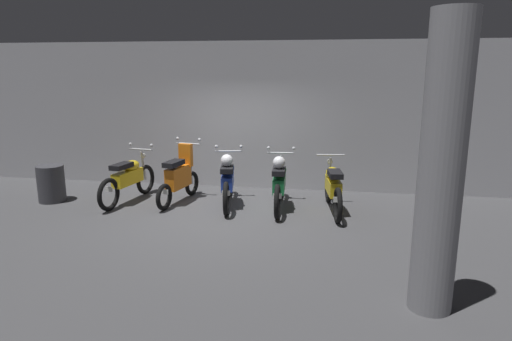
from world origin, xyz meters
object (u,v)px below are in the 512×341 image
motorbike_slot_1 (179,177)px  motorbike_slot_3 (279,182)px  motorbike_slot_0 (129,178)px  motorbike_slot_4 (333,187)px  motorbike_slot_2 (228,180)px  support_pillar (441,168)px  trash_bin (51,183)px

motorbike_slot_1 → motorbike_slot_3: bearing=-2.7°
motorbike_slot_0 → motorbike_slot_4: motorbike_slot_0 is taller
motorbike_slot_2 → support_pillar: bearing=-48.3°
motorbike_slot_0 → motorbike_slot_2: bearing=1.9°
motorbike_slot_3 → trash_bin: bearing=-176.5°
motorbike_slot_1 → motorbike_slot_4: size_ratio=0.86×
motorbike_slot_0 → motorbike_slot_3: size_ratio=0.99×
motorbike_slot_0 → motorbike_slot_4: bearing=-0.2°
motorbike_slot_4 → motorbike_slot_3: bearing=177.2°
motorbike_slot_3 → motorbike_slot_0: bearing=-179.3°
motorbike_slot_3 → motorbike_slot_4: 1.05m
motorbike_slot_2 → support_pillar: (3.19, -3.58, 1.13)m
motorbike_slot_1 → motorbike_slot_2: size_ratio=0.86×
motorbike_slot_1 → motorbike_slot_0: bearing=-172.6°
motorbike_slot_1 → motorbike_slot_4: motorbike_slot_1 is taller
motorbike_slot_3 → support_pillar: 4.29m
motorbike_slot_0 → motorbike_slot_4: 4.18m
motorbike_slot_2 → trash_bin: (-3.69, -0.32, -0.15)m
support_pillar → trash_bin: size_ratio=4.35×
motorbike_slot_3 → support_pillar: bearing=-58.9°
motorbike_slot_0 → motorbike_slot_4: size_ratio=1.00×
motorbike_slot_0 → motorbike_slot_3: 3.14m
motorbike_slot_0 → motorbike_slot_2: same height
motorbike_slot_3 → motorbike_slot_2: bearing=178.2°
motorbike_slot_1 → trash_bin: (-2.65, -0.39, -0.15)m
motorbike_slot_2 → motorbike_slot_3: (1.05, -0.03, 0.00)m
motorbike_slot_3 → motorbike_slot_4: size_ratio=1.00×
motorbike_slot_0 → trash_bin: bearing=-171.0°
motorbike_slot_3 → motorbike_slot_4: motorbike_slot_3 is taller
motorbike_slot_2 → motorbike_slot_4: 2.10m
motorbike_slot_1 → trash_bin: size_ratio=2.19×
motorbike_slot_0 → support_pillar: (5.28, -3.51, 1.16)m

